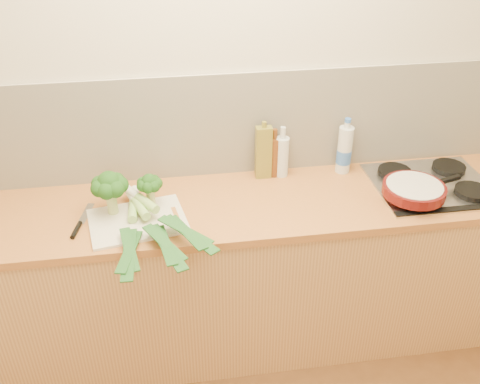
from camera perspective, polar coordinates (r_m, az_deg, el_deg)
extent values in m
plane|color=beige|center=(2.64, -1.89, 9.71)|extent=(3.50, 0.00, 3.50)
cube|color=silver|center=(2.69, -1.81, 7.07)|extent=(3.20, 0.02, 0.54)
cube|color=tan|center=(2.86, -0.83, -9.02)|extent=(3.20, 0.60, 0.86)
cube|color=#B56735|center=(2.58, -0.91, -1.50)|extent=(3.20, 0.62, 0.04)
cube|color=silver|center=(2.86, 19.75, 0.71)|extent=(0.58, 0.50, 0.01)
cube|color=black|center=(2.69, 21.85, -1.70)|extent=(0.58, 0.04, 0.01)
cylinder|color=black|center=(2.70, 18.08, -0.49)|extent=(0.17, 0.17, 0.03)
cylinder|color=black|center=(2.84, 23.54, 0.02)|extent=(0.17, 0.17, 0.03)
cylinder|color=black|center=(2.88, 16.16, 2.07)|extent=(0.17, 0.17, 0.03)
cylinder|color=black|center=(3.01, 21.38, 2.43)|extent=(0.17, 0.17, 0.03)
cube|color=white|center=(2.48, -10.87, -3.05)|extent=(0.47, 0.38, 0.01)
cylinder|color=#B0BE6F|center=(2.52, -13.48, -1.20)|extent=(0.05, 0.05, 0.10)
sphere|color=#103B10|center=(2.46, -13.82, 1.01)|extent=(0.10, 0.10, 0.10)
sphere|color=#103B10|center=(2.46, -12.67, 0.76)|extent=(0.08, 0.08, 0.08)
sphere|color=#103B10|center=(2.50, -13.04, 1.17)|extent=(0.08, 0.08, 0.08)
sphere|color=#103B10|center=(2.51, -13.95, 1.20)|extent=(0.08, 0.08, 0.08)
sphere|color=#103B10|center=(2.49, -14.72, 0.83)|extent=(0.08, 0.08, 0.08)
sphere|color=#103B10|center=(2.46, -14.78, 0.34)|extent=(0.08, 0.08, 0.08)
sphere|color=#103B10|center=(2.43, -14.07, 0.08)|extent=(0.08, 0.08, 0.08)
sphere|color=#103B10|center=(2.43, -13.12, 0.27)|extent=(0.08, 0.08, 0.08)
cylinder|color=#B0BE6F|center=(2.54, -9.49, -0.58)|extent=(0.04, 0.04, 0.08)
sphere|color=#103B10|center=(2.49, -9.67, 1.10)|extent=(0.07, 0.07, 0.07)
sphere|color=#103B10|center=(2.50, -8.87, 0.92)|extent=(0.06, 0.06, 0.06)
sphere|color=#103B10|center=(2.52, -9.17, 1.21)|extent=(0.06, 0.06, 0.06)
sphere|color=#103B10|center=(2.53, -9.82, 1.23)|extent=(0.06, 0.06, 0.06)
sphere|color=#103B10|center=(2.52, -10.34, 0.98)|extent=(0.06, 0.06, 0.06)
sphere|color=#103B10|center=(2.49, -10.34, 0.63)|extent=(0.06, 0.06, 0.06)
sphere|color=#103B10|center=(2.47, -9.81, 0.45)|extent=(0.06, 0.06, 0.06)
sphere|color=#103B10|center=(2.48, -9.15, 0.58)|extent=(0.06, 0.06, 0.06)
cylinder|color=white|center=(2.61, -11.20, -0.36)|extent=(0.04, 0.12, 0.04)
cylinder|color=#95C361|center=(2.50, -11.34, -1.95)|extent=(0.05, 0.15, 0.04)
cube|color=#1B4619|center=(2.26, -11.72, -6.21)|extent=(0.11, 0.30, 0.02)
cube|color=#1B4619|center=(2.24, -11.75, -6.49)|extent=(0.06, 0.34, 0.01)
cube|color=#1B4619|center=(2.26, -11.72, -5.98)|extent=(0.09, 0.28, 0.02)
cylinder|color=white|center=(2.58, -11.53, -0.26)|extent=(0.08, 0.13, 0.04)
cylinder|color=#95C361|center=(2.47, -10.55, -1.72)|extent=(0.09, 0.16, 0.04)
cube|color=#1B4619|center=(2.24, -7.97, -5.58)|extent=(0.09, 0.30, 0.02)
cube|color=#1B4619|center=(2.22, -7.78, -5.82)|extent=(0.16, 0.34, 0.01)
cube|color=#1B4619|center=(2.24, -8.07, -5.36)|extent=(0.18, 0.26, 0.02)
cylinder|color=white|center=(2.56, -11.48, -0.01)|extent=(0.10, 0.12, 0.04)
cylinder|color=#95C361|center=(2.47, -9.89, -1.19)|extent=(0.12, 0.15, 0.04)
cube|color=#1B4619|center=(2.26, -5.70, -4.29)|extent=(0.16, 0.29, 0.02)
cube|color=#1B4619|center=(2.25, -5.39, -4.47)|extent=(0.23, 0.31, 0.01)
cube|color=#1B4619|center=(2.27, -5.86, -4.09)|extent=(0.23, 0.23, 0.02)
cube|color=silver|center=(2.59, -16.10, -2.23)|extent=(0.07, 0.17, 0.00)
cylinder|color=black|center=(2.48, -17.07, -3.90)|extent=(0.04, 0.11, 0.02)
cylinder|color=#55100E|center=(2.68, 18.06, 0.24)|extent=(0.30, 0.30, 0.05)
cylinder|color=beige|center=(2.67, 18.15, 0.70)|extent=(0.27, 0.27, 0.00)
cube|color=black|center=(2.82, 21.29, 1.21)|extent=(0.15, 0.07, 0.02)
cube|color=olive|center=(2.71, 2.52, 4.23)|extent=(0.08, 0.05, 0.28)
cylinder|color=olive|center=(2.64, 2.59, 7.20)|extent=(0.02, 0.02, 0.03)
cylinder|color=silver|center=(2.75, 4.48, 3.77)|extent=(0.07, 0.07, 0.21)
cylinder|color=silver|center=(2.69, 4.60, 6.32)|extent=(0.03, 0.03, 0.06)
cylinder|color=#603312|center=(2.75, 3.64, 3.76)|extent=(0.06, 0.06, 0.21)
cylinder|color=#603312|center=(2.69, 3.74, 6.21)|extent=(0.03, 0.03, 0.05)
cylinder|color=silver|center=(2.82, 11.08, 4.44)|extent=(0.08, 0.08, 0.25)
cylinder|color=silver|center=(2.76, 11.38, 7.03)|extent=(0.03, 0.03, 0.03)
cylinder|color=blue|center=(2.84, 11.00, 3.77)|extent=(0.08, 0.08, 0.08)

